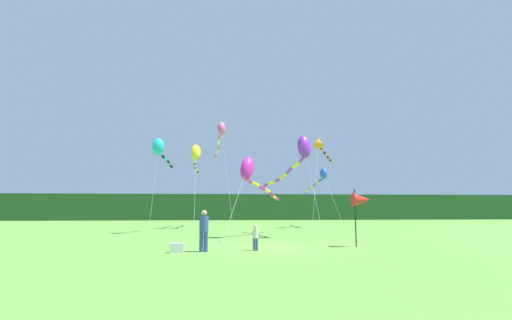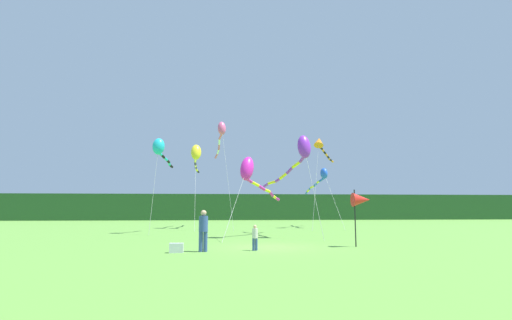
# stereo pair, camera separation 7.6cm
# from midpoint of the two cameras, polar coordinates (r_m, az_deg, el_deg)

# --- Properties ---
(ground_plane) EXTENTS (120.00, 120.00, 0.00)m
(ground_plane) POSITION_cam_midpoint_polar(r_m,az_deg,el_deg) (19.40, 1.52, -12.80)
(ground_plane) COLOR #5B9338
(distant_treeline) EXTENTS (108.00, 2.96, 4.22)m
(distant_treeline) POSITION_cam_midpoint_polar(r_m,az_deg,el_deg) (64.22, -3.20, -6.99)
(distant_treeline) COLOR #234C23
(distant_treeline) RESTS_ON ground
(person_adult) EXTENTS (0.40, 0.40, 1.82)m
(person_adult) POSITION_cam_midpoint_polar(r_m,az_deg,el_deg) (17.46, -7.87, -10.02)
(person_adult) COLOR #334C8C
(person_adult) RESTS_ON ground
(person_child) EXTENTS (0.25, 0.25, 1.15)m
(person_child) POSITION_cam_midpoint_polar(r_m,az_deg,el_deg) (17.81, -0.21, -11.24)
(person_child) COLOR #334C8C
(person_child) RESTS_ON ground
(cooler_box) EXTENTS (0.59, 0.31, 0.41)m
(cooler_box) POSITION_cam_midpoint_polar(r_m,az_deg,el_deg) (17.29, -11.77, -12.66)
(cooler_box) COLOR silver
(cooler_box) RESTS_ON ground
(banner_flag_pole) EXTENTS (0.90, 0.70, 2.84)m
(banner_flag_pole) POSITION_cam_midpoint_polar(r_m,az_deg,el_deg) (20.21, 15.26, -5.77)
(banner_flag_pole) COLOR black
(banner_flag_pole) RESTS_ON ground
(kite_magenta) EXTENTS (4.57, 8.90, 5.50)m
(kite_magenta) POSITION_cam_midpoint_polar(r_m,az_deg,el_deg) (25.72, -0.98, -1.82)
(kite_magenta) COLOR #B2B2B2
(kite_magenta) RESTS_ON ground
(kite_blue) EXTENTS (1.41, 9.84, 6.03)m
(kite_blue) POSITION_cam_midpoint_polar(r_m,az_deg,el_deg) (39.15, 9.52, -2.51)
(kite_blue) COLOR #B2B2B2
(kite_blue) RESTS_ON ground
(kite_yellow) EXTENTS (1.08, 9.43, 8.24)m
(kite_yellow) POSITION_cam_midpoint_polar(r_m,az_deg,el_deg) (38.06, -9.00, 0.89)
(kite_yellow) COLOR #B2B2B2
(kite_yellow) RESTS_ON ground
(kite_cyan) EXTENTS (1.31, 4.96, 7.42)m
(kite_cyan) POSITION_cam_midpoint_polar(r_m,az_deg,el_deg) (31.07, -14.24, 1.74)
(kite_cyan) COLOR #B2B2B2
(kite_cyan) RESTS_ON ground
(kite_orange) EXTENTS (4.70, 9.09, 9.15)m
(kite_orange) POSITION_cam_midpoint_polar(r_m,az_deg,el_deg) (39.23, 9.41, 2.30)
(kite_orange) COLOR #B2B2B2
(kite_orange) RESTS_ON ground
(kite_rainbow) EXTENTS (1.93, 10.92, 10.37)m
(kite_rainbow) POSITION_cam_midpoint_polar(r_m,az_deg,el_deg) (38.24, -5.33, 3.95)
(kite_rainbow) COLOR #B2B2B2
(kite_rainbow) RESTS_ON ground
(kite_purple) EXTENTS (2.69, 8.76, 6.83)m
(kite_purple) POSITION_cam_midpoint_polar(r_m,az_deg,el_deg) (26.21, 6.40, 1.06)
(kite_purple) COLOR #B2B2B2
(kite_purple) RESTS_ON ground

